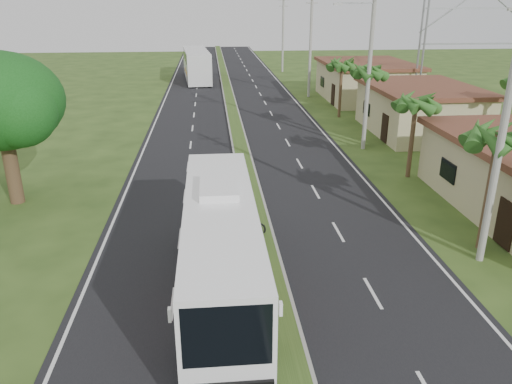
{
  "coord_description": "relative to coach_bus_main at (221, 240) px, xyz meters",
  "views": [
    {
      "loc": [
        -2.0,
        -14.7,
        9.69
      ],
      "look_at": [
        -0.13,
        5.66,
        1.8
      ],
      "focal_mm": 35.0,
      "sensor_mm": 36.0,
      "label": 1
    }
  ],
  "objects": [
    {
      "name": "coach_bus_far",
      "position": [
        -1.79,
        50.44,
        0.13
      ],
      "size": [
        3.85,
        13.21,
        3.79
      ],
      "rotation": [
        0.0,
        0.0,
        0.08
      ],
      "color": "white",
      "rests_on": "ground"
    },
    {
      "name": "utility_pole_c",
      "position": [
        10.3,
        37.38,
        3.65
      ],
      "size": [
        1.6,
        0.28,
        11.0
      ],
      "color": "gray",
      "rests_on": "ground"
    },
    {
      "name": "palm_verge_d",
      "position": [
        11.1,
        27.38,
        2.53
      ],
      "size": [
        2.4,
        2.4,
        5.25
      ],
      "color": "#473321",
      "rests_on": "ground"
    },
    {
      "name": "ground",
      "position": [
        1.8,
        -0.62,
        -2.02
      ],
      "size": [
        180.0,
        180.0,
        0.0
      ],
      "primitive_type": "plane",
      "color": "#2D4619",
      "rests_on": "ground"
    },
    {
      "name": "palm_verge_a",
      "position": [
        10.8,
        2.38,
        2.72
      ],
      "size": [
        2.4,
        2.4,
        5.45
      ],
      "color": "#473321",
      "rests_on": "ground"
    },
    {
      "name": "road_asphalt",
      "position": [
        1.8,
        19.38,
        -2.01
      ],
      "size": [
        14.0,
        160.0,
        0.02
      ],
      "primitive_type": "cube",
      "color": "black",
      "rests_on": "ground"
    },
    {
      "name": "median_strip",
      "position": [
        1.8,
        19.38,
        -1.92
      ],
      "size": [
        1.2,
        160.0,
        0.18
      ],
      "color": "gray",
      "rests_on": "ground"
    },
    {
      "name": "palm_verge_b",
      "position": [
        11.2,
        11.38,
        2.33
      ],
      "size": [
        2.4,
        2.4,
        5.05
      ],
      "color": "#473321",
      "rests_on": "ground"
    },
    {
      "name": "palm_verge_c",
      "position": [
        10.6,
        18.38,
        3.1
      ],
      "size": [
        2.4,
        2.4,
        5.85
      ],
      "color": "#473321",
      "rests_on": "ground"
    },
    {
      "name": "billboard_lattice",
      "position": [
        23.8,
        29.38,
        4.8
      ],
      "size": [
        10.18,
        1.18,
        12.07
      ],
      "color": "gray",
      "rests_on": "ground"
    },
    {
      "name": "motorcyclist",
      "position": [
        1.17,
        4.13,
        -1.15
      ],
      "size": [
        1.79,
        0.65,
        2.38
      ],
      "rotation": [
        0.0,
        0.0,
        0.09
      ],
      "color": "black",
      "rests_on": "ground"
    },
    {
      "name": "lane_edge_right",
      "position": [
        8.5,
        19.38,
        -2.02
      ],
      "size": [
        0.12,
        160.0,
        0.01
      ],
      "primitive_type": "cube",
      "color": "silver",
      "rests_on": "ground"
    },
    {
      "name": "shop_mid",
      "position": [
        15.8,
        21.38,
        -0.17
      ],
      "size": [
        7.6,
        10.6,
        3.67
      ],
      "color": "tan",
      "rests_on": "ground"
    },
    {
      "name": "utility_pole_d",
      "position": [
        10.3,
        57.38,
        3.4
      ],
      "size": [
        1.6,
        0.28,
        10.5
      ],
      "color": "gray",
      "rests_on": "ground"
    },
    {
      "name": "lane_edge_left",
      "position": [
        -4.9,
        19.38,
        -2.02
      ],
      "size": [
        0.12,
        160.0,
        0.01
      ],
      "primitive_type": "cube",
      "color": "silver",
      "rests_on": "ground"
    },
    {
      "name": "utility_pole_a",
      "position": [
        10.3,
        1.38,
        3.65
      ],
      "size": [
        1.6,
        0.28,
        11.0
      ],
      "color": "gray",
      "rests_on": "ground"
    },
    {
      "name": "shop_far",
      "position": [
        15.8,
        35.38,
        -0.09
      ],
      "size": [
        8.6,
        11.6,
        3.82
      ],
      "color": "tan",
      "rests_on": "ground"
    },
    {
      "name": "utility_pole_b",
      "position": [
        10.27,
        17.38,
        4.23
      ],
      "size": [
        3.2,
        0.28,
        12.0
      ],
      "color": "gray",
      "rests_on": "ground"
    },
    {
      "name": "coach_bus_main",
      "position": [
        0.0,
        0.0,
        0.0
      ],
      "size": [
        2.46,
        11.39,
        3.68
      ],
      "rotation": [
        0.0,
        0.0,
        0.0
      ],
      "color": "white",
      "rests_on": "ground"
    }
  ]
}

